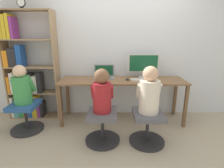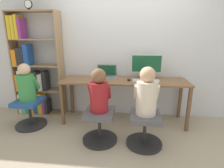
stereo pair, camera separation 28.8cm
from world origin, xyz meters
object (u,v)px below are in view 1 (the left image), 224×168
Objects in this scene: desktop_monitor at (144,65)px; laptop at (104,75)px; office_chair_left at (148,126)px; desk_clock at (22,3)px; person_at_monitor at (150,92)px; keyboard at (145,80)px; person_near_shelf at (22,87)px; bookshelf at (26,75)px; office_chair_right at (103,125)px; person_at_laptop at (102,92)px; office_chair_side at (26,115)px.

desktop_monitor is 0.74m from laptop.
desk_clock is at bearing 158.18° from office_chair_left.
desktop_monitor is 0.86× the size of person_at_monitor.
person_near_shelf is (-1.97, -0.30, -0.04)m from keyboard.
keyboard is (0.70, -0.19, -0.04)m from laptop.
bookshelf is at bearing 153.09° from desk_clock.
person_near_shelf is at bearing 165.82° from office_chair_right.
desktop_monitor is 1.26× the size of keyboard.
laptop is 0.71× the size of office_chair_right.
desktop_monitor is 0.90m from person_at_monitor.
keyboard is (-0.02, -0.22, -0.23)m from desktop_monitor.
bookshelf is at bearing -179.67° from desktop_monitor.
person_at_monitor is at bearing -2.00° from office_chair_right.
laptop is 1.80m from desk_clock.
person_at_laptop is 1.32m from person_near_shelf.
keyboard is 2.00m from person_near_shelf.
office_chair_side is at bearing -171.15° from keyboard.
laptop is 1.37m from person_near_shelf.
desk_clock is at bearing 97.32° from person_near_shelf.
office_chair_side is (-1.27, -0.50, -0.57)m from laptop.
office_chair_side is at bearing 169.98° from person_at_monitor.
office_chair_right is at bearing -90.00° from person_at_laptop.
office_chair_right is 3.23× the size of desk_clock.
desk_clock is at bearing 97.26° from office_chair_side.
person_at_monitor is at bearing -10.02° from office_chair_side.
person_at_monitor reaches higher than laptop.
person_at_laptop reaches higher than laptop.
person_at_laptop is (-0.70, -0.62, -0.03)m from keyboard.
office_chair_side is (-1.99, -0.53, -0.76)m from desktop_monitor.
person_near_shelf is (-1.28, 0.32, -0.01)m from person_at_laptop.
desktop_monitor is 0.32m from keyboard.
office_chair_side is at bearing 165.99° from office_chair_right.
desktop_monitor reaches higher than office_chair_left.
person_at_laptop is at bearing -138.23° from keyboard.
bookshelf reaches higher than office_chair_side.
person_near_shelf is at bearing 169.86° from person_at_monitor.
desktop_monitor is 1.13m from person_at_laptop.
person_at_monitor reaches higher than keyboard.
person_at_laptop reaches higher than person_near_shelf.
office_chair_left is at bearing -10.26° from person_near_shelf.
desktop_monitor is 0.91× the size of person_near_shelf.
desk_clock reaches higher than office_chair_right.
person_near_shelf is (0.06, -0.45, -1.29)m from desk_clock.
desktop_monitor is 2.18m from bookshelf.
office_chair_side is at bearing 169.85° from office_chair_left.
desktop_monitor is at bearing 14.80° from office_chair_side.
bookshelf is (-1.46, 0.83, 0.57)m from office_chair_right.
office_chair_left is (-0.06, -0.87, -0.76)m from desktop_monitor.
desktop_monitor is 2.29m from desk_clock.
desktop_monitor reaches higher than office_chair_right.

